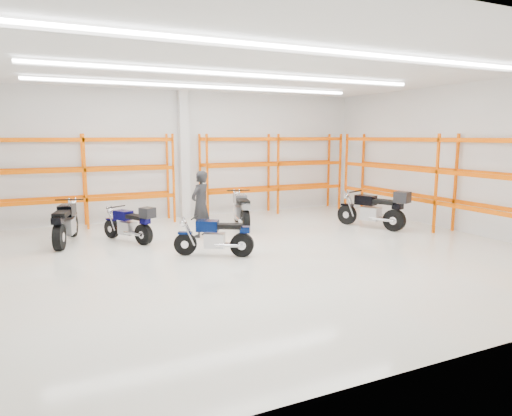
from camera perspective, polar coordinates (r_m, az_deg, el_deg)
name	(u,v)px	position (r m, az deg, el deg)	size (l,w,h in m)	color
ground	(252,255)	(11.42, -0.46, -5.86)	(14.00, 14.00, 0.00)	silver
room_shell	(252,121)	(11.06, -0.54, 10.83)	(14.02, 12.02, 4.51)	silver
motorcycle_main	(217,238)	(11.24, -4.87, -3.73)	(1.79, 1.13, 0.98)	black
motorcycle_back_a	(65,225)	(13.48, -22.75, -1.92)	(0.98, 2.30, 1.15)	black
motorcycle_back_b	(131,225)	(13.10, -15.36, -2.02)	(1.18, 1.86, 1.04)	black
motorcycle_back_c	(241,211)	(14.72, -1.84, -0.35)	(0.95, 2.29, 1.14)	black
motorcycle_back_d	(376,210)	(14.96, 14.80, -0.25)	(1.26, 2.33, 1.25)	black
standing_man	(201,204)	(13.36, -6.95, 0.50)	(0.71, 0.46, 1.93)	black
structural_column	(184,155)	(16.52, -8.98, 6.55)	(0.32, 0.32, 4.50)	white
pallet_racking_back_left	(84,172)	(15.60, -20.69, 4.23)	(5.67, 0.87, 3.00)	#F25E05
pallet_racking_back_right	(273,166)	(17.49, 2.17, 5.26)	(5.67, 0.87, 3.00)	#F25E05
pallet_racking_side	(447,173)	(14.99, 22.73, 4.05)	(0.87, 9.07, 3.00)	#F25E05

